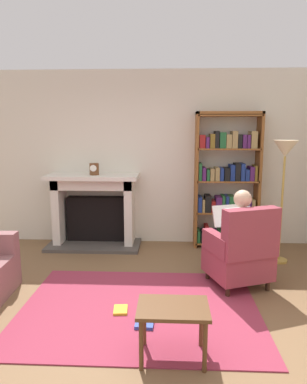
{
  "coord_description": "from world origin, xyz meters",
  "views": [
    {
      "loc": [
        0.3,
        -2.99,
        1.8
      ],
      "look_at": [
        0.1,
        1.2,
        1.05
      ],
      "focal_mm": 32.76,
      "sensor_mm": 36.0,
      "label": 1
    }
  ],
  "objects_px": {
    "fireplace": "(95,208)",
    "armchair_reading": "(241,252)",
    "mantel_clock": "(94,169)",
    "seated_reader": "(236,233)",
    "bookshelf": "(227,183)",
    "side_table": "(173,314)",
    "floor_lamp": "(285,160)"
  },
  "relations": [
    {
      "from": "armchair_reading",
      "to": "floor_lamp",
      "type": "relative_size",
      "value": 0.58
    },
    {
      "from": "bookshelf",
      "to": "armchair_reading",
      "type": "relative_size",
      "value": 2.12
    },
    {
      "from": "bookshelf",
      "to": "seated_reader",
      "type": "bearing_deg",
      "value": -93.79
    },
    {
      "from": "seated_reader",
      "to": "side_table",
      "type": "xyz_separation_m",
      "value": [
        -0.74,
        -1.43,
        -0.25
      ]
    },
    {
      "from": "armchair_reading",
      "to": "side_table",
      "type": "bearing_deg",
      "value": 38.54
    },
    {
      "from": "armchair_reading",
      "to": "seated_reader",
      "type": "xyz_separation_m",
      "value": [
        -0.04,
        0.11,
        0.2
      ]
    },
    {
      "from": "seated_reader",
      "to": "side_table",
      "type": "relative_size",
      "value": 2.04
    },
    {
      "from": "side_table",
      "to": "floor_lamp",
      "type": "height_order",
      "value": "floor_lamp"
    },
    {
      "from": "fireplace",
      "to": "seated_reader",
      "type": "height_order",
      "value": "seated_reader"
    },
    {
      "from": "armchair_reading",
      "to": "seated_reader",
      "type": "distance_m",
      "value": 0.23
    },
    {
      "from": "floor_lamp",
      "to": "side_table",
      "type": "bearing_deg",
      "value": -124.42
    },
    {
      "from": "mantel_clock",
      "to": "bookshelf",
      "type": "xyz_separation_m",
      "value": [
        2.0,
        0.14,
        -0.21
      ]
    },
    {
      "from": "bookshelf",
      "to": "side_table",
      "type": "distance_m",
      "value": 2.98
    },
    {
      "from": "bookshelf",
      "to": "armchair_reading",
      "type": "xyz_separation_m",
      "value": [
        -0.05,
        -1.48,
        -0.58
      ]
    },
    {
      "from": "armchair_reading",
      "to": "floor_lamp",
      "type": "distance_m",
      "value": 1.47
    },
    {
      "from": "mantel_clock",
      "to": "side_table",
      "type": "xyz_separation_m",
      "value": [
        1.17,
        -2.66,
        -0.84
      ]
    },
    {
      "from": "fireplace",
      "to": "floor_lamp",
      "type": "relative_size",
      "value": 0.86
    },
    {
      "from": "fireplace",
      "to": "side_table",
      "type": "height_order",
      "value": "fireplace"
    },
    {
      "from": "mantel_clock",
      "to": "seated_reader",
      "type": "xyz_separation_m",
      "value": [
        1.91,
        -1.23,
        -0.59
      ]
    },
    {
      "from": "armchair_reading",
      "to": "side_table",
      "type": "distance_m",
      "value": 1.53
    },
    {
      "from": "fireplace",
      "to": "floor_lamp",
      "type": "bearing_deg",
      "value": -12.67
    },
    {
      "from": "armchair_reading",
      "to": "floor_lamp",
      "type": "bearing_deg",
      "value": -150.12
    },
    {
      "from": "mantel_clock",
      "to": "side_table",
      "type": "distance_m",
      "value": 3.02
    },
    {
      "from": "mantel_clock",
      "to": "bookshelf",
      "type": "relative_size",
      "value": 0.09
    },
    {
      "from": "fireplace",
      "to": "armchair_reading",
      "type": "bearing_deg",
      "value": -35.94
    },
    {
      "from": "mantel_clock",
      "to": "bookshelf",
      "type": "distance_m",
      "value": 2.02
    },
    {
      "from": "armchair_reading",
      "to": "side_table",
      "type": "xyz_separation_m",
      "value": [
        -0.78,
        -1.32,
        -0.05
      ]
    },
    {
      "from": "fireplace",
      "to": "mantel_clock",
      "type": "xyz_separation_m",
      "value": [
        0.03,
        -0.1,
        0.62
      ]
    },
    {
      "from": "fireplace",
      "to": "bookshelf",
      "type": "xyz_separation_m",
      "value": [
        2.04,
        0.04,
        0.41
      ]
    },
    {
      "from": "armchair_reading",
      "to": "seated_reader",
      "type": "relative_size",
      "value": 0.85
    },
    {
      "from": "mantel_clock",
      "to": "seated_reader",
      "type": "distance_m",
      "value": 2.35
    },
    {
      "from": "fireplace",
      "to": "mantel_clock",
      "type": "bearing_deg",
      "value": -71.72
    }
  ]
}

